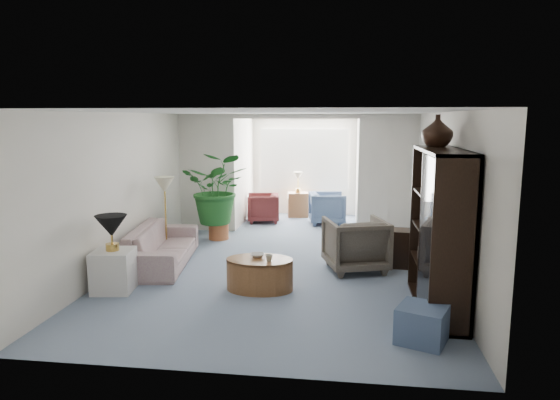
# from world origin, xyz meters

# --- Properties ---
(floor) EXTENTS (6.00, 6.00, 0.00)m
(floor) POSITION_xyz_m (0.00, 0.00, 0.00)
(floor) COLOR #8599AF
(floor) RESTS_ON ground
(sunroom_floor) EXTENTS (2.60, 2.60, 0.00)m
(sunroom_floor) POSITION_xyz_m (0.00, 4.10, 0.00)
(sunroom_floor) COLOR #8599AF
(sunroom_floor) RESTS_ON ground
(back_pier_left) EXTENTS (1.20, 0.12, 2.50)m
(back_pier_left) POSITION_xyz_m (-1.90, 3.00, 1.25)
(back_pier_left) COLOR white
(back_pier_left) RESTS_ON ground
(back_pier_right) EXTENTS (1.20, 0.12, 2.50)m
(back_pier_right) POSITION_xyz_m (1.90, 3.00, 1.25)
(back_pier_right) COLOR white
(back_pier_right) RESTS_ON ground
(back_header) EXTENTS (2.60, 0.12, 0.10)m
(back_header) POSITION_xyz_m (0.00, 3.00, 2.45)
(back_header) COLOR white
(back_header) RESTS_ON back_pier_left
(window_pane) EXTENTS (2.20, 0.02, 1.50)m
(window_pane) POSITION_xyz_m (0.00, 5.18, 1.40)
(window_pane) COLOR white
(window_blinds) EXTENTS (2.20, 0.02, 1.50)m
(window_blinds) POSITION_xyz_m (0.00, 5.15, 1.40)
(window_blinds) COLOR white
(framed_picture) EXTENTS (0.04, 0.50, 0.40)m
(framed_picture) POSITION_xyz_m (2.46, -0.10, 1.70)
(framed_picture) COLOR beige
(sofa) EXTENTS (1.14, 2.28, 0.64)m
(sofa) POSITION_xyz_m (-1.96, 0.42, 0.32)
(sofa) COLOR #B4A698
(sofa) RESTS_ON ground
(end_table) EXTENTS (0.60, 0.60, 0.59)m
(end_table) POSITION_xyz_m (-2.16, -0.93, 0.29)
(end_table) COLOR silver
(end_table) RESTS_ON ground
(table_lamp) EXTENTS (0.44, 0.44, 0.30)m
(table_lamp) POSITION_xyz_m (-2.16, -0.93, 0.94)
(table_lamp) COLOR black
(table_lamp) RESTS_ON end_table
(floor_lamp) EXTENTS (0.36, 0.36, 0.28)m
(floor_lamp) POSITION_xyz_m (-2.13, 1.09, 1.25)
(floor_lamp) COLOR beige
(floor_lamp) RESTS_ON ground
(coffee_table) EXTENTS (1.15, 1.15, 0.45)m
(coffee_table) POSITION_xyz_m (-0.13, -0.61, 0.23)
(coffee_table) COLOR brown
(coffee_table) RESTS_ON ground
(coffee_bowl) EXTENTS (0.25, 0.25, 0.05)m
(coffee_bowl) POSITION_xyz_m (-0.18, -0.51, 0.48)
(coffee_bowl) COLOR silver
(coffee_bowl) RESTS_ON coffee_table
(coffee_cup) EXTENTS (0.12, 0.12, 0.09)m
(coffee_cup) POSITION_xyz_m (0.02, -0.71, 0.50)
(coffee_cup) COLOR #BCBAA5
(coffee_cup) RESTS_ON coffee_table
(wingback_chair) EXTENTS (1.13, 1.15, 0.84)m
(wingback_chair) POSITION_xyz_m (1.23, 0.53, 0.42)
(wingback_chair) COLOR #696153
(wingback_chair) RESTS_ON ground
(side_table_dark) EXTENTS (0.53, 0.43, 0.61)m
(side_table_dark) POSITION_xyz_m (1.93, 0.83, 0.31)
(side_table_dark) COLOR black
(side_table_dark) RESTS_ON ground
(entertainment_cabinet) EXTENTS (0.49, 1.83, 2.04)m
(entertainment_cabinet) POSITION_xyz_m (2.23, -1.00, 1.02)
(entertainment_cabinet) COLOR black
(entertainment_cabinet) RESTS_ON ground
(cabinet_urn) EXTENTS (0.40, 0.40, 0.42)m
(cabinet_urn) POSITION_xyz_m (2.23, -0.50, 2.25)
(cabinet_urn) COLOR black
(cabinet_urn) RESTS_ON entertainment_cabinet
(ottoman) EXTENTS (0.65, 0.65, 0.40)m
(ottoman) POSITION_xyz_m (1.91, -2.03, 0.20)
(ottoman) COLOR slate
(ottoman) RESTS_ON ground
(plant_pot) EXTENTS (0.40, 0.40, 0.32)m
(plant_pot) POSITION_xyz_m (-1.47, 2.27, 0.16)
(plant_pot) COLOR #AD5B32
(plant_pot) RESTS_ON ground
(house_plant) EXTENTS (1.29, 1.11, 1.43)m
(house_plant) POSITION_xyz_m (-1.47, 2.27, 1.03)
(house_plant) COLOR #205D21
(house_plant) RESTS_ON plant_pot
(sunroom_chair_blue) EXTENTS (0.91, 0.89, 0.73)m
(sunroom_chair_blue) POSITION_xyz_m (0.64, 4.06, 0.36)
(sunroom_chair_blue) COLOR slate
(sunroom_chair_blue) RESTS_ON ground
(sunroom_chair_maroon) EXTENTS (0.84, 0.82, 0.67)m
(sunroom_chair_maroon) POSITION_xyz_m (-0.86, 4.06, 0.33)
(sunroom_chair_maroon) COLOR maroon
(sunroom_chair_maroon) RESTS_ON ground
(sunroom_table) EXTENTS (0.55, 0.45, 0.60)m
(sunroom_table) POSITION_xyz_m (-0.11, 4.81, 0.30)
(sunroom_table) COLOR brown
(sunroom_table) RESTS_ON ground
(shelf_clutter) EXTENTS (0.30, 1.01, 1.06)m
(shelf_clutter) POSITION_xyz_m (2.18, -1.22, 0.98)
(shelf_clutter) COLOR #2B2925
(shelf_clutter) RESTS_ON entertainment_cabinet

